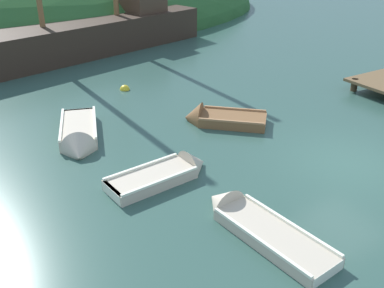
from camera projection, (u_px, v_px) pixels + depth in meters
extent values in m
plane|color=#33564C|center=(350.00, 164.00, 13.36)|extent=(120.00, 120.00, 0.00)
cylinder|color=#433421|center=(353.00, 91.00, 19.28)|extent=(0.28, 0.28, 1.14)
cube|color=#38281E|center=(88.00, 43.00, 24.92)|extent=(14.76, 6.82, 2.61)
cube|color=#997A51|center=(86.00, 21.00, 24.36)|extent=(14.14, 6.41, 0.10)
cube|color=#4C3828|center=(141.00, 2.00, 26.67)|extent=(2.72, 2.87, 1.10)
cube|color=beige|center=(79.00, 130.00, 15.22)|extent=(2.05, 3.06, 0.50)
cone|color=beige|center=(79.00, 153.00, 13.68)|extent=(1.30, 1.03, 1.14)
cube|color=white|center=(79.00, 114.00, 16.37)|extent=(1.06, 0.47, 0.35)
cube|color=white|center=(78.00, 131.00, 14.70)|extent=(1.10, 0.53, 0.05)
cube|color=white|center=(79.00, 120.00, 15.56)|extent=(1.10, 0.53, 0.05)
cube|color=white|center=(61.00, 124.00, 14.98)|extent=(0.98, 2.64, 0.07)
cube|color=white|center=(95.00, 121.00, 15.20)|extent=(0.98, 2.64, 0.07)
cube|color=beige|center=(274.00, 239.00, 10.02)|extent=(1.38, 3.09, 0.39)
cone|color=beige|center=(221.00, 203.00, 11.35)|extent=(1.10, 0.83, 1.03)
cube|color=white|center=(326.00, 273.00, 8.96)|extent=(0.98, 0.22, 0.27)
cube|color=white|center=(258.00, 223.00, 10.33)|extent=(1.01, 0.28, 0.05)
cube|color=white|center=(292.00, 246.00, 9.59)|extent=(1.01, 0.28, 0.05)
cube|color=white|center=(290.00, 223.00, 10.19)|extent=(0.37, 2.93, 0.07)
cube|color=white|center=(259.00, 240.00, 9.65)|extent=(0.37, 2.93, 0.07)
cube|color=beige|center=(151.00, 181.00, 12.28)|extent=(2.58, 1.33, 0.42)
cone|color=beige|center=(195.00, 164.00, 13.12)|extent=(0.73, 1.09, 1.03)
cube|color=white|center=(113.00, 193.00, 11.60)|extent=(0.22, 0.99, 0.29)
cube|color=white|center=(164.00, 172.00, 12.44)|extent=(0.28, 1.01, 0.05)
cube|color=white|center=(137.00, 181.00, 11.97)|extent=(0.28, 1.01, 0.05)
cube|color=white|center=(161.00, 181.00, 11.81)|extent=(2.44, 0.32, 0.07)
cube|color=white|center=(141.00, 166.00, 12.53)|extent=(2.44, 0.32, 0.07)
cube|color=brown|center=(233.00, 121.00, 16.00)|extent=(2.60, 2.55, 0.44)
cone|color=brown|center=(193.00, 118.00, 16.26)|extent=(1.28, 1.31, 1.22)
cube|color=#AE7B4F|center=(264.00, 122.00, 15.77)|extent=(0.88, 0.93, 0.31)
cube|color=#AE7B4F|center=(222.00, 116.00, 16.00)|extent=(0.94, 0.99, 0.05)
cube|color=#AE7B4F|center=(244.00, 118.00, 15.85)|extent=(0.94, 0.99, 0.05)
cube|color=#AE7B4F|center=(235.00, 109.00, 16.42)|extent=(1.74, 1.64, 0.07)
cube|color=#AE7B4F|center=(231.00, 121.00, 15.36)|extent=(1.74, 1.64, 0.07)
sphere|color=yellow|center=(125.00, 90.00, 19.38)|extent=(0.43, 0.43, 0.43)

